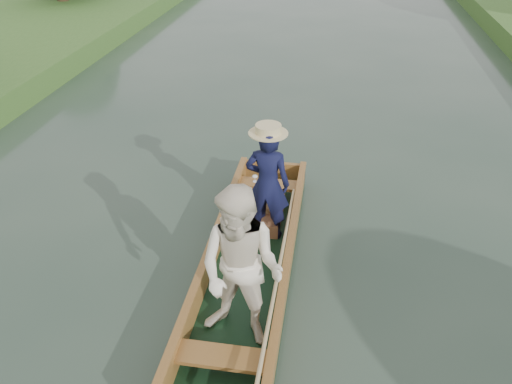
# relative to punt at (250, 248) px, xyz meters

# --- Properties ---
(ground) EXTENTS (120.00, 120.00, 0.00)m
(ground) POSITION_rel_punt_xyz_m (-0.07, 0.30, -0.71)
(ground) COLOR #283D30
(ground) RESTS_ON ground
(punt) EXTENTS (1.22, 5.03, 2.01)m
(punt) POSITION_rel_punt_xyz_m (0.00, 0.00, 0.00)
(punt) COLOR black
(punt) RESTS_ON ground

